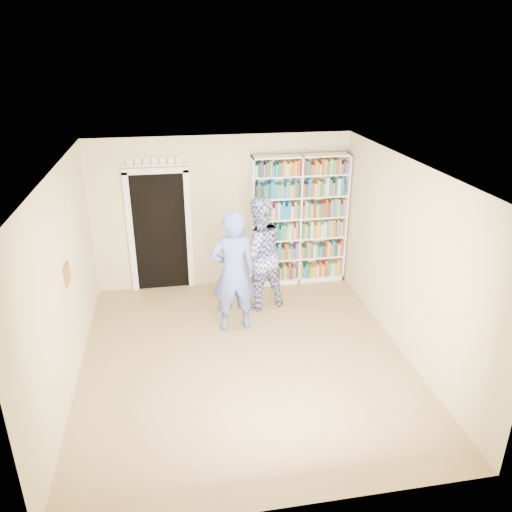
{
  "coord_description": "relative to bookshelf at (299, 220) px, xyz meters",
  "views": [
    {
      "loc": [
        -0.86,
        -5.84,
        4.07
      ],
      "look_at": [
        0.32,
        0.9,
        1.17
      ],
      "focal_mm": 35.0,
      "sensor_mm": 36.0,
      "label": 1
    }
  ],
  "objects": [
    {
      "name": "wall_right",
      "position": [
        0.9,
        -2.34,
        0.16
      ],
      "size": [
        0.0,
        5.0,
        5.0
      ],
      "primitive_type": "plane",
      "rotation": [
        1.57,
        0.0,
        -1.57
      ],
      "color": "beige",
      "rests_on": "floor"
    },
    {
      "name": "bookshelf",
      "position": [
        0.0,
        0.0,
        0.0
      ],
      "size": [
        1.71,
        0.32,
        2.35
      ],
      "rotation": [
        0.0,
        0.0,
        0.13
      ],
      "color": "white",
      "rests_on": "floor"
    },
    {
      "name": "doorway",
      "position": [
        -2.45,
        0.13,
        -0.01
      ],
      "size": [
        1.1,
        0.08,
        2.43
      ],
      "color": "black",
      "rests_on": "floor"
    },
    {
      "name": "wall_art",
      "position": [
        -3.58,
        -2.14,
        0.21
      ],
      "size": [
        0.03,
        0.25,
        0.25
      ],
      "primitive_type": "cube",
      "color": "maroon",
      "rests_on": "wall_left"
    },
    {
      "name": "floor",
      "position": [
        -1.35,
        -2.34,
        -1.19
      ],
      "size": [
        5.0,
        5.0,
        0.0
      ],
      "primitive_type": "plane",
      "color": "#9B7A4B",
      "rests_on": "ground"
    },
    {
      "name": "wall_left",
      "position": [
        -3.6,
        -2.34,
        0.16
      ],
      "size": [
        0.0,
        5.0,
        5.0
      ],
      "primitive_type": "plane",
      "rotation": [
        1.57,
        0.0,
        1.57
      ],
      "color": "beige",
      "rests_on": "floor"
    },
    {
      "name": "man_blue",
      "position": [
        -1.39,
        -1.49,
        -0.24
      ],
      "size": [
        0.73,
        0.51,
        1.91
      ],
      "primitive_type": "imported",
      "rotation": [
        0.0,
        0.0,
        3.22
      ],
      "color": "#5066B1",
      "rests_on": "floor"
    },
    {
      "name": "ceiling",
      "position": [
        -1.35,
        -2.34,
        1.51
      ],
      "size": [
        5.0,
        5.0,
        0.0
      ],
      "primitive_type": "plane",
      "rotation": [
        3.14,
        0.0,
        0.0
      ],
      "color": "white",
      "rests_on": "wall_back"
    },
    {
      "name": "wall_back",
      "position": [
        -1.35,
        0.16,
        0.16
      ],
      "size": [
        4.5,
        0.0,
        4.5
      ],
      "primitive_type": "plane",
      "rotation": [
        1.57,
        0.0,
        0.0
      ],
      "color": "beige",
      "rests_on": "floor"
    },
    {
      "name": "paper_sheet",
      "position": [
        -0.82,
        -1.01,
        -0.09
      ],
      "size": [
        0.23,
        0.02,
        0.33
      ],
      "primitive_type": "cube",
      "rotation": [
        0.0,
        0.0,
        0.05
      ],
      "color": "white",
      "rests_on": "man_plaid"
    },
    {
      "name": "man_plaid",
      "position": [
        -0.89,
        -0.84,
        -0.24
      ],
      "size": [
        1.08,
        0.94,
        1.89
      ],
      "primitive_type": "imported",
      "rotation": [
        0.0,
        0.0,
        3.41
      ],
      "color": "navy",
      "rests_on": "floor"
    }
  ]
}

